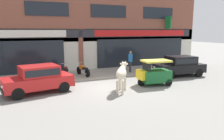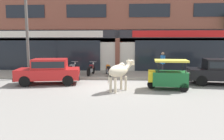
# 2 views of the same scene
# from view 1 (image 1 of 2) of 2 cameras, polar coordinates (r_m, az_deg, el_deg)

# --- Properties ---
(ground_plane) EXTENTS (90.00, 90.00, 0.00)m
(ground_plane) POSITION_cam_1_polar(r_m,az_deg,el_deg) (12.66, -0.81, -4.72)
(ground_plane) COLOR gray
(sidewalk) EXTENTS (19.00, 3.52, 0.15)m
(sidewalk) POSITION_cam_1_polar(r_m,az_deg,el_deg) (16.27, -6.29, -1.13)
(sidewalk) COLOR gray
(sidewalk) RESTS_ON ground
(shop_building) EXTENTS (23.00, 1.40, 8.05)m
(shop_building) POSITION_cam_1_polar(r_m,az_deg,el_deg) (17.89, -8.52, 11.86)
(shop_building) COLOR brown
(shop_building) RESTS_ON ground
(cow) EXTENTS (1.44, 1.86, 1.61)m
(cow) POSITION_cam_1_polar(r_m,az_deg,el_deg) (11.68, 2.51, -0.94)
(cow) COLOR beige
(cow) RESTS_ON ground
(car_0) EXTENTS (3.79, 2.17, 1.46)m
(car_0) POSITION_cam_1_polar(r_m,az_deg,el_deg) (12.19, -18.68, -1.92)
(car_0) COLOR black
(car_0) RESTS_ON ground
(car_1) EXTENTS (3.73, 1.96, 1.46)m
(car_1) POSITION_cam_1_polar(r_m,az_deg,el_deg) (16.57, 17.29, 1.26)
(car_1) COLOR black
(car_1) RESTS_ON ground
(auto_rickshaw) EXTENTS (2.04, 1.32, 1.52)m
(auto_rickshaw) POSITION_cam_1_polar(r_m,az_deg,el_deg) (13.47, 10.86, -1.11)
(auto_rickshaw) COLOR black
(auto_rickshaw) RESTS_ON ground
(motorcycle_0) EXTENTS (0.64, 1.79, 0.88)m
(motorcycle_0) POSITION_cam_1_polar(r_m,az_deg,el_deg) (14.85, -21.80, -1.10)
(motorcycle_0) COLOR black
(motorcycle_0) RESTS_ON sidewalk
(motorcycle_1) EXTENTS (0.65, 1.79, 0.88)m
(motorcycle_1) POSITION_cam_1_polar(r_m,az_deg,el_deg) (14.92, -17.21, -0.76)
(motorcycle_1) COLOR black
(motorcycle_1) RESTS_ON sidewalk
(motorcycle_2) EXTENTS (0.54, 1.81, 0.88)m
(motorcycle_2) POSITION_cam_1_polar(r_m,az_deg,el_deg) (15.11, -11.95, -0.39)
(motorcycle_2) COLOR black
(motorcycle_2) RESTS_ON sidewalk
(motorcycle_3) EXTENTS (0.62, 1.79, 0.88)m
(motorcycle_3) POSITION_cam_1_polar(r_m,az_deg,el_deg) (15.39, -7.58, -0.07)
(motorcycle_3) COLOR black
(motorcycle_3) RESTS_ON sidewalk
(pedestrian) EXTENTS (0.32, 0.49, 1.60)m
(pedestrian) POSITION_cam_1_polar(r_m,az_deg,el_deg) (16.59, 4.82, 2.83)
(pedestrian) COLOR #2D2D33
(pedestrian) RESTS_ON sidewalk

